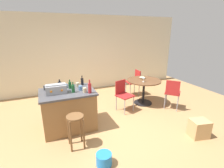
# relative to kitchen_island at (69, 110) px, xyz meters

# --- Properties ---
(ground_plane) EXTENTS (8.80, 8.80, 0.00)m
(ground_plane) POSITION_rel_kitchen_island_xyz_m (0.87, -0.37, -0.45)
(ground_plane) COLOR #A37A4C
(back_wall) EXTENTS (8.00, 0.10, 2.70)m
(back_wall) POSITION_rel_kitchen_island_xyz_m (0.87, 2.51, 0.90)
(back_wall) COLOR beige
(back_wall) RESTS_ON ground_plane
(kitchen_island) EXTENTS (1.17, 0.87, 0.89)m
(kitchen_island) POSITION_rel_kitchen_island_xyz_m (0.00, 0.00, 0.00)
(kitchen_island) COLOR olive
(kitchen_island) RESTS_ON ground_plane
(wooden_stool) EXTENTS (0.32, 0.32, 0.66)m
(wooden_stool) POSITION_rel_kitchen_island_xyz_m (0.01, -0.74, 0.02)
(wooden_stool) COLOR brown
(wooden_stool) RESTS_ON ground_plane
(dining_table) EXTENTS (1.00, 1.00, 0.75)m
(dining_table) POSITION_rel_kitchen_island_xyz_m (2.32, 0.50, 0.12)
(dining_table) COLOR black
(dining_table) RESTS_ON ground_plane
(folding_chair_near) EXTENTS (0.57, 0.57, 0.88)m
(folding_chair_near) POSITION_rel_kitchen_island_xyz_m (2.83, -0.16, 0.07)
(folding_chair_near) COLOR maroon
(folding_chair_near) RESTS_ON ground_plane
(folding_chair_far) EXTENTS (0.42, 0.42, 0.87)m
(folding_chair_far) POSITION_rel_kitchen_island_xyz_m (2.42, 1.23, 0.07)
(folding_chair_far) COLOR maroon
(folding_chair_far) RESTS_ON ground_plane
(folding_chair_left) EXTENTS (0.50, 0.50, 0.85)m
(folding_chair_left) POSITION_rel_kitchen_island_xyz_m (1.54, 0.32, 0.05)
(folding_chair_left) COLOR maroon
(folding_chair_left) RESTS_ON ground_plane
(toolbox) EXTENTS (0.42, 0.23, 0.20)m
(toolbox) POSITION_rel_kitchen_island_xyz_m (-0.23, -0.05, 0.54)
(toolbox) COLOR gray
(toolbox) RESTS_ON kitchen_island
(bottle_0) EXTENTS (0.07, 0.07, 0.21)m
(bottle_0) POSITION_rel_kitchen_island_xyz_m (0.09, 0.15, 0.53)
(bottle_0) COLOR #194C23
(bottle_0) RESTS_ON kitchen_island
(bottle_1) EXTENTS (0.07, 0.07, 0.23)m
(bottle_1) POSITION_rel_kitchen_island_xyz_m (0.41, 0.31, 0.53)
(bottle_1) COLOR black
(bottle_1) RESTS_ON kitchen_island
(bottle_2) EXTENTS (0.07, 0.07, 0.29)m
(bottle_2) POSITION_rel_kitchen_island_xyz_m (0.43, -0.30, 0.56)
(bottle_2) COLOR maroon
(bottle_2) RESTS_ON kitchen_island
(bottle_3) EXTENTS (0.07, 0.07, 0.23)m
(bottle_3) POSITION_rel_kitchen_island_xyz_m (0.11, -0.13, 0.53)
(bottle_3) COLOR #194C23
(bottle_3) RESTS_ON kitchen_island
(bottle_4) EXTENTS (0.08, 0.08, 0.19)m
(bottle_4) POSITION_rel_kitchen_island_xyz_m (-0.12, 0.32, 0.52)
(bottle_4) COLOR black
(bottle_4) RESTS_ON kitchen_island
(cup_0) EXTENTS (0.12, 0.08, 0.10)m
(cup_0) POSITION_rel_kitchen_island_xyz_m (0.34, -0.22, 0.50)
(cup_0) COLOR tan
(cup_0) RESTS_ON kitchen_island
(cup_1) EXTENTS (0.12, 0.08, 0.10)m
(cup_1) POSITION_rel_kitchen_island_xyz_m (0.28, -0.05, 0.49)
(cup_1) COLOR #4C7099
(cup_1) RESTS_ON kitchen_island
(cup_2) EXTENTS (0.12, 0.08, 0.08)m
(cup_2) POSITION_rel_kitchen_island_xyz_m (0.01, 0.27, 0.48)
(cup_2) COLOR #4C7099
(cup_2) RESTS_ON kitchen_island
(cup_3) EXTENTS (0.11, 0.07, 0.10)m
(cup_3) POSITION_rel_kitchen_island_xyz_m (-0.44, 0.27, 0.50)
(cup_3) COLOR #383838
(cup_3) RESTS_ON kitchen_island
(cup_4) EXTENTS (0.12, 0.09, 0.10)m
(cup_4) POSITION_rel_kitchen_island_xyz_m (0.27, 0.20, 0.49)
(cup_4) COLOR tan
(cup_4) RESTS_ON kitchen_island
(wine_glass) EXTENTS (0.07, 0.07, 0.14)m
(wine_glass) POSITION_rel_kitchen_island_xyz_m (2.19, 0.35, 0.41)
(wine_glass) COLOR silver
(wine_glass) RESTS_ON dining_table
(serving_bowl) EXTENTS (0.18, 0.18, 0.07)m
(serving_bowl) POSITION_rel_kitchen_island_xyz_m (2.35, 0.66, 0.33)
(serving_bowl) COLOR tan
(serving_bowl) RESTS_ON dining_table
(cardboard_box) EXTENTS (0.42, 0.37, 0.38)m
(cardboard_box) POSITION_rel_kitchen_island_xyz_m (2.46, -1.42, -0.26)
(cardboard_box) COLOR tan
(cardboard_box) RESTS_ON ground_plane
(plastic_bucket) EXTENTS (0.27, 0.27, 0.21)m
(plastic_bucket) POSITION_rel_kitchen_island_xyz_m (0.33, -1.39, -0.34)
(plastic_bucket) COLOR blue
(plastic_bucket) RESTS_ON ground_plane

